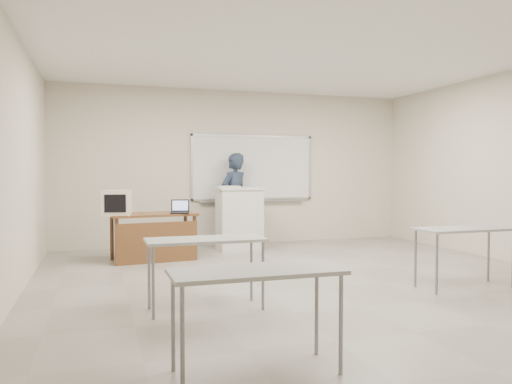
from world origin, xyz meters
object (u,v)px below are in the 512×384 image
object	(u,v)px
podium	(239,218)
crt_monitor	(118,203)
instructor_desk	(154,228)
laptop	(179,210)
mouse	(187,211)
keyboard	(230,187)
presenter	(234,199)
whiteboard	(253,168)

from	to	relation	value
podium	crt_monitor	distance (m)	2.30
instructor_desk	crt_monitor	world-z (taller)	crt_monitor
laptop	mouse	world-z (taller)	laptop
laptop	keyboard	bearing A→B (deg)	49.80
laptop	mouse	bearing A→B (deg)	62.07
presenter	mouse	bearing A→B (deg)	12.24
instructor_desk	crt_monitor	bearing A→B (deg)	175.80
instructor_desk	keyboard	xyz separation A→B (m)	(1.45, 0.79, 0.62)
laptop	podium	bearing A→B (deg)	43.47
mouse	presenter	bearing A→B (deg)	46.15
mouse	presenter	world-z (taller)	presenter
podium	mouse	bearing A→B (deg)	-152.72
crt_monitor	mouse	size ratio (longest dim) A/B	4.96
laptop	keyboard	distance (m)	1.37
laptop	keyboard	xyz separation A→B (m)	(1.05, 0.81, 0.34)
instructor_desk	keyboard	bearing A→B (deg)	22.89
instructor_desk	laptop	world-z (taller)	laptop
podium	keyboard	xyz separation A→B (m)	(-0.15, 0.08, 0.57)
laptop	mouse	distance (m)	0.24
whiteboard	instructor_desk	world-z (taller)	whiteboard
whiteboard	instructor_desk	size ratio (longest dim) A/B	1.86
crt_monitor	instructor_desk	bearing A→B (deg)	11.48
laptop	presenter	distance (m)	1.76
whiteboard	laptop	distance (m)	2.36
keyboard	presenter	world-z (taller)	presenter
podium	laptop	distance (m)	1.42
whiteboard	podium	world-z (taller)	whiteboard
whiteboard	keyboard	distance (m)	1.00
whiteboard	crt_monitor	bearing A→B (deg)	-150.61
whiteboard	podium	bearing A→B (deg)	-123.07
podium	laptop	world-z (taller)	podium
keyboard	presenter	distance (m)	0.54
podium	keyboard	world-z (taller)	keyboard
instructor_desk	keyboard	distance (m)	1.76
crt_monitor	laptop	size ratio (longest dim) A/B	1.59
mouse	presenter	distance (m)	1.53
crt_monitor	keyboard	distance (m)	2.17
keyboard	mouse	bearing A→B (deg)	-127.67
mouse	instructor_desk	bearing A→B (deg)	-161.82
whiteboard	crt_monitor	world-z (taller)	whiteboard
laptop	whiteboard	bearing A→B (deg)	53.57
instructor_desk	laptop	xyz separation A→B (m)	(0.40, -0.02, 0.28)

